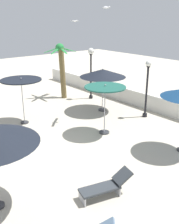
{
  "coord_description": "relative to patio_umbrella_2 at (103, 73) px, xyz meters",
  "views": [
    {
      "loc": [
        9.71,
        -4.79,
        5.92
      ],
      "look_at": [
        0.0,
        3.13,
        1.4
      ],
      "focal_mm": 43.48,
      "sensor_mm": 36.0,
      "label": 1
    }
  ],
  "objects": [
    {
      "name": "ground_plane",
      "position": [
        2.72,
        -6.42,
        -2.47
      ],
      "size": [
        56.0,
        56.0,
        0.0
      ],
      "primitive_type": "plane",
      "color": "beige"
    },
    {
      "name": "boundary_wall",
      "position": [
        2.72,
        2.52,
        -1.96
      ],
      "size": [
        25.2,
        0.3,
        1.02
      ],
      "primitive_type": "cube",
      "color": "silver",
      "rests_on": "ground_plane"
    },
    {
      "name": "patio_umbrella_2",
      "position": [
        0.0,
        0.0,
        0.0
      ],
      "size": [
        2.89,
        2.89,
        2.76
      ],
      "color": "#333338",
      "rests_on": "ground_plane"
    },
    {
      "name": "patio_umbrella_3",
      "position": [
        -1.2,
        -4.93,
        -0.07
      ],
      "size": [
        2.25,
        2.25,
        2.67
      ],
      "color": "#333338",
      "rests_on": "ground_plane"
    },
    {
      "name": "patio_umbrella_5",
      "position": [
        2.74,
        -2.3,
        -0.18
      ],
      "size": [
        2.09,
        2.09,
        2.65
      ],
      "color": "#333338",
      "rests_on": "ground_plane"
    },
    {
      "name": "palm_tree_1",
      "position": [
        -4.18,
        -0.3,
        0.03
      ],
      "size": [
        2.42,
        2.32,
        3.98
      ],
      "color": "brown",
      "rests_on": "ground_plane"
    },
    {
      "name": "lamp_post_0",
      "position": [
        2.5,
        1.28,
        -0.37
      ],
      "size": [
        0.36,
        0.36,
        3.44
      ],
      "color": "black",
      "rests_on": "ground_plane"
    },
    {
      "name": "lamp_post_1",
      "position": [
        -2.58,
        1.17,
        0.08
      ],
      "size": [
        0.44,
        0.44,
        3.7
      ],
      "color": "black",
      "rests_on": "ground_plane"
    },
    {
      "name": "lounge_chair_1",
      "position": [
        6.7,
        -5.8,
        -2.07
      ],
      "size": [
        1.0,
        1.95,
        0.83
      ],
      "color": "#B7B7BC",
      "rests_on": "ground_plane"
    },
    {
      "name": "seagull_0",
      "position": [
        -4.22,
        1.01,
        3.01
      ],
      "size": [
        0.59,
        1.07,
        0.14
      ],
      "color": "white"
    },
    {
      "name": "seagull_1",
      "position": [
        1.25,
        -0.97,
        3.8
      ],
      "size": [
        1.06,
        1.03,
        0.14
      ],
      "color": "white"
    }
  ]
}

